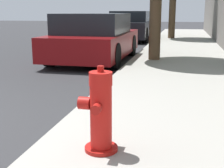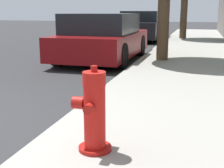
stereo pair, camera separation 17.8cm
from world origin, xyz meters
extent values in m
cube|color=#99968E|center=(3.22, 0.00, 0.07)|extent=(2.60, 40.00, 0.14)
cylinder|color=#A91511|center=(2.58, -0.11, 0.16)|extent=(0.30, 0.30, 0.04)
cylinder|color=red|center=(2.58, -0.11, 0.46)|extent=(0.19, 0.19, 0.57)
cylinder|color=red|center=(2.58, -0.11, 0.81)|extent=(0.20, 0.20, 0.12)
cylinder|color=#A91511|center=(2.58, -0.11, 0.89)|extent=(0.06, 0.06, 0.05)
cylinder|color=#A91511|center=(2.58, -0.25, 0.58)|extent=(0.08, 0.09, 0.08)
cylinder|color=#A91511|center=(2.58, 0.03, 0.58)|extent=(0.08, 0.09, 0.08)
cylinder|color=#A91511|center=(2.43, -0.11, 0.58)|extent=(0.10, 0.11, 0.11)
cube|color=maroon|center=(0.82, 5.85, 0.48)|extent=(1.85, 3.96, 0.60)
cube|color=black|center=(0.82, 5.69, 1.04)|extent=(1.70, 2.18, 0.53)
cylinder|color=black|center=(-0.03, 7.08, 0.32)|extent=(0.20, 0.64, 0.64)
cylinder|color=black|center=(1.66, 7.08, 0.32)|extent=(0.20, 0.64, 0.64)
cylinder|color=black|center=(-0.03, 4.62, 0.32)|extent=(0.20, 0.64, 0.64)
cylinder|color=black|center=(1.66, 4.62, 0.32)|extent=(0.20, 0.64, 0.64)
cube|color=black|center=(0.78, 12.44, 0.54)|extent=(1.78, 4.25, 0.71)
cube|color=black|center=(0.78, 12.27, 1.13)|extent=(1.64, 2.34, 0.48)
cylinder|color=black|center=(-0.03, 13.76, 0.34)|extent=(0.20, 0.68, 0.68)
cylinder|color=black|center=(1.59, 13.76, 0.34)|extent=(0.20, 0.68, 0.68)
cylinder|color=black|center=(-0.03, 11.13, 0.34)|extent=(0.20, 0.68, 0.68)
cylinder|color=black|center=(1.59, 11.13, 0.34)|extent=(0.20, 0.68, 0.68)
cylinder|color=brown|center=(2.52, 5.51, 1.28)|extent=(0.30, 0.30, 2.28)
cylinder|color=brown|center=(2.67, 12.30, 1.52)|extent=(0.31, 0.31, 2.75)
camera|label=1|loc=(3.26, -2.63, 1.37)|focal=50.00mm
camera|label=2|loc=(3.43, -2.59, 1.37)|focal=50.00mm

